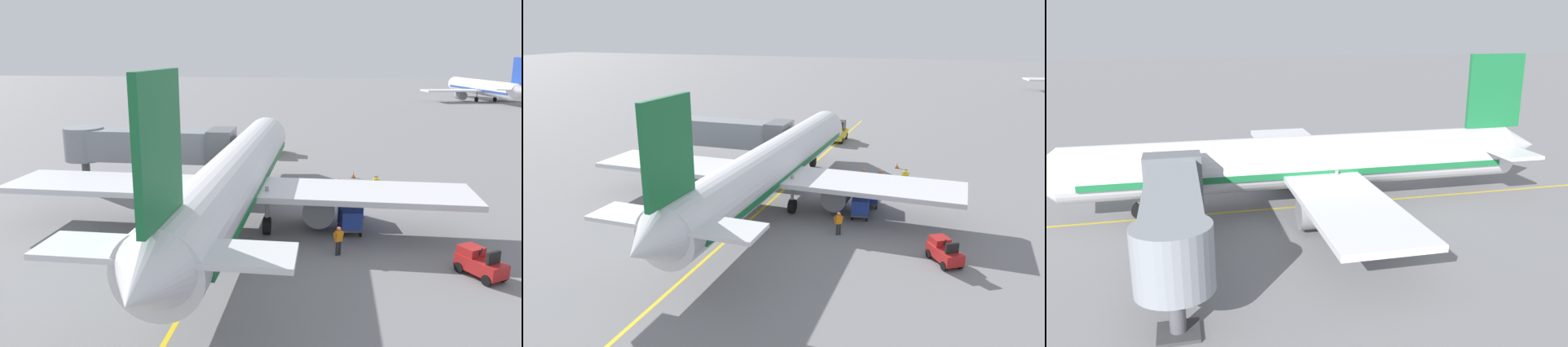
% 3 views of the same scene
% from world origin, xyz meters
% --- Properties ---
extents(ground_plane, '(400.00, 400.00, 0.00)m').
position_xyz_m(ground_plane, '(0.00, 0.00, 0.00)').
color(ground_plane, slate).
extents(gate_lead_in_line, '(0.24, 80.00, 0.01)m').
position_xyz_m(gate_lead_in_line, '(0.00, 0.00, 0.00)').
color(gate_lead_in_line, gold).
rests_on(gate_lead_in_line, ground).
extents(parked_airliner, '(30.03, 37.22, 10.63)m').
position_xyz_m(parked_airliner, '(0.25, 0.90, 3.19)').
color(parked_airliner, silver).
rests_on(parked_airliner, ground).
extents(jet_bridge, '(14.84, 3.50, 4.98)m').
position_xyz_m(jet_bridge, '(-8.90, 9.99, 3.46)').
color(jet_bridge, gray).
rests_on(jet_bridge, ground).
extents(pushback_tractor, '(2.34, 4.47, 2.40)m').
position_xyz_m(pushback_tractor, '(-0.35, 25.39, 1.10)').
color(pushback_tractor, gold).
rests_on(pushback_tractor, ground).
extents(baggage_tug_lead, '(2.38, 2.75, 1.62)m').
position_xyz_m(baggage_tug_lead, '(14.07, -5.66, 0.71)').
color(baggage_tug_lead, '#B21E1E').
rests_on(baggage_tug_lead, ground).
extents(baggage_cart_front, '(1.56, 2.96, 1.58)m').
position_xyz_m(baggage_cart_front, '(7.96, 2.96, 0.95)').
color(baggage_cart_front, '#4C4C51').
rests_on(baggage_cart_front, ground).
extents(baggage_cart_second_in_train, '(1.56, 2.96, 1.58)m').
position_xyz_m(baggage_cart_second_in_train, '(7.72, 0.13, 0.95)').
color(baggage_cart_second_in_train, '#4C4C51').
rests_on(baggage_cart_second_in_train, ground).
extents(ground_crew_wing_walker, '(0.73, 0.28, 1.69)m').
position_xyz_m(ground_crew_wing_walker, '(10.08, 8.90, 0.95)').
color(ground_crew_wing_walker, '#232328').
rests_on(ground_crew_wing_walker, ground).
extents(ground_crew_loader, '(0.66, 0.46, 1.69)m').
position_xyz_m(ground_crew_loader, '(6.95, -3.79, 0.95)').
color(ground_crew_loader, '#232328').
rests_on(ground_crew_loader, ground).
extents(safety_cone_nose_left, '(0.36, 0.36, 0.59)m').
position_xyz_m(safety_cone_nose_left, '(5.71, 12.02, 0.29)').
color(safety_cone_nose_left, black).
rests_on(safety_cone_nose_left, ground).
extents(safety_cone_nose_right, '(0.36, 0.36, 0.59)m').
position_xyz_m(safety_cone_nose_right, '(7.31, 12.28, 0.29)').
color(safety_cone_nose_right, black).
rests_on(safety_cone_nose_right, ground).
extents(safety_cone_wing_tip, '(0.36, 0.36, 0.59)m').
position_xyz_m(safety_cone_wing_tip, '(8.61, 14.92, 0.29)').
color(safety_cone_wing_tip, black).
rests_on(safety_cone_wing_tip, ground).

